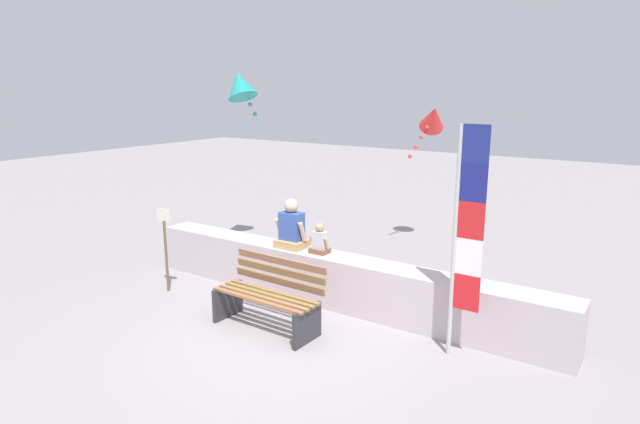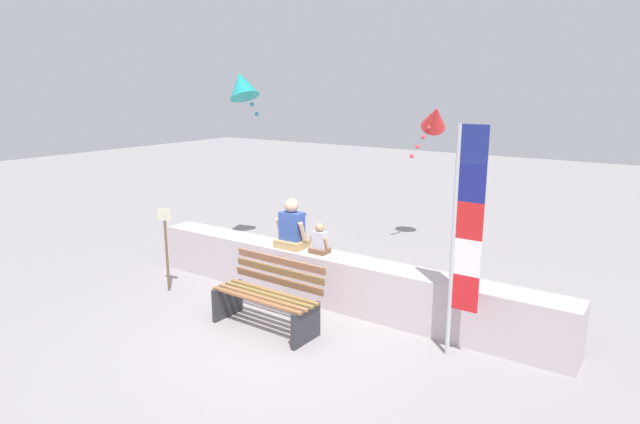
% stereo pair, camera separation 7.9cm
% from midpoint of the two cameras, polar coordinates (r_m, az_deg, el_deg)
% --- Properties ---
extents(ground_plane, '(40.00, 40.00, 0.00)m').
position_cam_midpoint_polar(ground_plane, '(6.84, -5.06, -13.33)').
color(ground_plane, gray).
extents(seawall_ledge, '(6.47, 0.49, 0.73)m').
position_cam_midpoint_polar(seawall_ledge, '(7.71, 1.25, -7.22)').
color(seawall_ledge, '#BFAEB3').
rests_on(seawall_ledge, ground).
extents(park_bench, '(1.46, 0.64, 0.88)m').
position_cam_midpoint_polar(park_bench, '(7.03, -5.73, -8.95)').
color(park_bench, '#935F3A').
rests_on(park_bench, ground).
extents(person_adult, '(0.48, 0.35, 0.74)m').
position_cam_midpoint_polar(person_adult, '(7.92, -3.31, -1.76)').
color(person_adult, tan).
rests_on(person_adult, seawall_ledge).
extents(person_child, '(0.29, 0.21, 0.44)m').
position_cam_midpoint_polar(person_child, '(7.67, -0.33, -3.13)').
color(person_child, brown).
rests_on(person_child, seawall_ledge).
extents(flag_banner, '(0.34, 0.05, 2.66)m').
position_cam_midpoint_polar(flag_banner, '(6.10, 14.65, -1.90)').
color(flag_banner, '#B7B7BC').
rests_on(flag_banner, ground).
extents(kite_teal, '(0.82, 0.73, 0.90)m').
position_cam_midpoint_polar(kite_teal, '(10.20, -8.66, 13.15)').
color(kite_teal, teal).
extents(kite_red, '(0.75, 0.81, 1.09)m').
position_cam_midpoint_polar(kite_red, '(10.32, 11.63, 9.72)').
color(kite_red, red).
extents(sign_post, '(0.24, 0.06, 1.29)m').
position_cam_midpoint_polar(sign_post, '(8.41, -16.30, -3.17)').
color(sign_post, brown).
rests_on(sign_post, ground).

